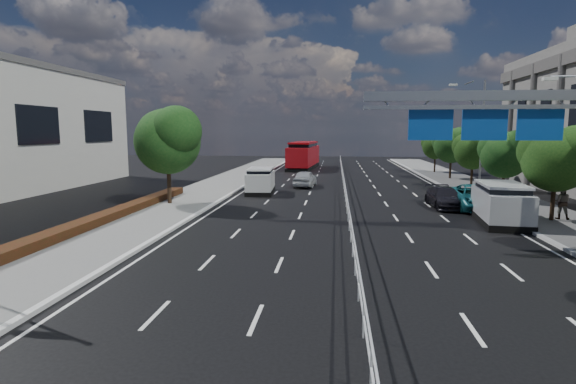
{
  "coord_description": "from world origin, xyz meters",
  "views": [
    {
      "loc": [
        -0.73,
        -11.32,
        5.01
      ],
      "look_at": [
        -2.77,
        7.85,
        2.4
      ],
      "focal_mm": 28.0,
      "sensor_mm": 36.0,
      "label": 1
    }
  ],
  "objects_px": {
    "overhead_gantry": "(503,118)",
    "pedestrian_b": "(561,202)",
    "near_car_silver": "(305,178)",
    "red_bus": "(304,155)",
    "parked_car_teal": "(476,197)",
    "white_minivan": "(261,181)",
    "near_car_dark": "(309,162)",
    "parked_car_dark": "(445,197)",
    "silver_minivan": "(501,204)"
  },
  "relations": [
    {
      "from": "overhead_gantry",
      "to": "pedestrian_b",
      "type": "xyz_separation_m",
      "value": [
        5.09,
        4.82,
        -4.52
      ]
    },
    {
      "from": "near_car_silver",
      "to": "red_bus",
      "type": "bearing_deg",
      "value": -80.45
    },
    {
      "from": "near_car_silver",
      "to": "parked_car_teal",
      "type": "xyz_separation_m",
      "value": [
        11.8,
        -10.97,
        0.04
      ]
    },
    {
      "from": "white_minivan",
      "to": "parked_car_teal",
      "type": "distance_m",
      "value": 16.37
    },
    {
      "from": "red_bus",
      "to": "near_car_dark",
      "type": "xyz_separation_m",
      "value": [
        0.64,
        1.34,
        -1.09
      ]
    },
    {
      "from": "pedestrian_b",
      "to": "near_car_dark",
      "type": "bearing_deg",
      "value": -46.94
    },
    {
      "from": "near_car_dark",
      "to": "pedestrian_b",
      "type": "distance_m",
      "value": 39.39
    },
    {
      "from": "overhead_gantry",
      "to": "parked_car_dark",
      "type": "bearing_deg",
      "value": 91.54
    },
    {
      "from": "parked_car_teal",
      "to": "red_bus",
      "type": "bearing_deg",
      "value": 115.8
    },
    {
      "from": "near_car_dark",
      "to": "parked_car_teal",
      "type": "xyz_separation_m",
      "value": [
        12.72,
        -32.35,
        -0.0
      ]
    },
    {
      "from": "parked_car_dark",
      "to": "pedestrian_b",
      "type": "height_order",
      "value": "pedestrian_b"
    },
    {
      "from": "pedestrian_b",
      "to": "silver_minivan",
      "type": "bearing_deg",
      "value": 32.56
    },
    {
      "from": "red_bus",
      "to": "overhead_gantry",
      "type": "bearing_deg",
      "value": -68.79
    },
    {
      "from": "red_bus",
      "to": "silver_minivan",
      "type": "xyz_separation_m",
      "value": [
        13.36,
        -35.41,
        -0.8
      ]
    },
    {
      "from": "red_bus",
      "to": "pedestrian_b",
      "type": "xyz_separation_m",
      "value": [
        16.9,
        -34.54,
        -0.8
      ]
    },
    {
      "from": "parked_car_teal",
      "to": "silver_minivan",
      "type": "bearing_deg",
      "value": -87.52
    },
    {
      "from": "red_bus",
      "to": "near_car_silver",
      "type": "distance_m",
      "value": 20.14
    },
    {
      "from": "white_minivan",
      "to": "parked_car_dark",
      "type": "height_order",
      "value": "white_minivan"
    },
    {
      "from": "red_bus",
      "to": "near_car_silver",
      "type": "height_order",
      "value": "red_bus"
    },
    {
      "from": "parked_car_dark",
      "to": "overhead_gantry",
      "type": "bearing_deg",
      "value": -90.55
    },
    {
      "from": "red_bus",
      "to": "pedestrian_b",
      "type": "height_order",
      "value": "red_bus"
    },
    {
      "from": "white_minivan",
      "to": "pedestrian_b",
      "type": "relative_size",
      "value": 2.56
    },
    {
      "from": "red_bus",
      "to": "parked_car_teal",
      "type": "xyz_separation_m",
      "value": [
        13.36,
        -31.01,
        -1.1
      ]
    },
    {
      "from": "parked_car_teal",
      "to": "parked_car_dark",
      "type": "xyz_separation_m",
      "value": [
        -1.8,
        0.59,
        -0.12
      ]
    },
    {
      "from": "white_minivan",
      "to": "near_car_silver",
      "type": "distance_m",
      "value": 5.75
    },
    {
      "from": "overhead_gantry",
      "to": "white_minivan",
      "type": "height_order",
      "value": "overhead_gantry"
    },
    {
      "from": "silver_minivan",
      "to": "pedestrian_b",
      "type": "distance_m",
      "value": 3.64
    },
    {
      "from": "silver_minivan",
      "to": "parked_car_teal",
      "type": "bearing_deg",
      "value": 96.21
    },
    {
      "from": "overhead_gantry",
      "to": "red_bus",
      "type": "height_order",
      "value": "overhead_gantry"
    },
    {
      "from": "overhead_gantry",
      "to": "red_bus",
      "type": "relative_size",
      "value": 0.83
    },
    {
      "from": "near_car_silver",
      "to": "parked_car_teal",
      "type": "bearing_deg",
      "value": 142.18
    },
    {
      "from": "near_car_silver",
      "to": "parked_car_dark",
      "type": "height_order",
      "value": "near_car_silver"
    },
    {
      "from": "overhead_gantry",
      "to": "silver_minivan",
      "type": "relative_size",
      "value": 1.85
    },
    {
      "from": "white_minivan",
      "to": "red_bus",
      "type": "distance_m",
      "value": 24.81
    },
    {
      "from": "red_bus",
      "to": "parked_car_dark",
      "type": "height_order",
      "value": "red_bus"
    },
    {
      "from": "red_bus",
      "to": "pedestrian_b",
      "type": "bearing_deg",
      "value": -59.42
    },
    {
      "from": "overhead_gantry",
      "to": "parked_car_dark",
      "type": "xyz_separation_m",
      "value": [
        -0.24,
        8.95,
        -4.94
      ]
    },
    {
      "from": "parked_car_dark",
      "to": "pedestrian_b",
      "type": "relative_size",
      "value": 2.43
    },
    {
      "from": "red_bus",
      "to": "parked_car_dark",
      "type": "bearing_deg",
      "value": -64.67
    },
    {
      "from": "overhead_gantry",
      "to": "near_car_dark",
      "type": "xyz_separation_m",
      "value": [
        -11.16,
        40.7,
        -4.81
      ]
    },
    {
      "from": "near_car_dark",
      "to": "parked_car_dark",
      "type": "distance_m",
      "value": 33.58
    },
    {
      "from": "near_car_dark",
      "to": "parked_car_dark",
      "type": "height_order",
      "value": "near_car_dark"
    },
    {
      "from": "near_car_dark",
      "to": "overhead_gantry",
      "type": "bearing_deg",
      "value": 110.76
    },
    {
      "from": "red_bus",
      "to": "silver_minivan",
      "type": "height_order",
      "value": "red_bus"
    },
    {
      "from": "white_minivan",
      "to": "red_bus",
      "type": "bearing_deg",
      "value": 82.22
    },
    {
      "from": "silver_minivan",
      "to": "red_bus",
      "type": "bearing_deg",
      "value": 116.88
    },
    {
      "from": "red_bus",
      "to": "white_minivan",
      "type": "bearing_deg",
      "value": -89.54
    },
    {
      "from": "parked_car_dark",
      "to": "white_minivan",
      "type": "bearing_deg",
      "value": 154.79
    },
    {
      "from": "near_car_dark",
      "to": "pedestrian_b",
      "type": "relative_size",
      "value": 2.53
    },
    {
      "from": "parked_car_dark",
      "to": "pedestrian_b",
      "type": "distance_m",
      "value": 6.76
    }
  ]
}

